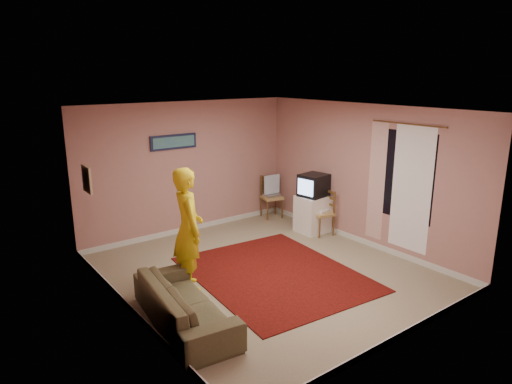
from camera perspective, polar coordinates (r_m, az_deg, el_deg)
ground at (r=7.49m, az=1.24°, el=-9.94°), size 5.00×5.00×0.00m
wall_back at (r=9.09m, az=-8.51°, el=2.98°), size 4.50×0.02×2.60m
wall_front at (r=5.40m, az=18.00°, el=-5.78°), size 4.50×0.02×2.60m
wall_left at (r=5.98m, az=-15.94°, el=-3.64°), size 0.02×5.00×2.60m
wall_right at (r=8.59m, az=13.19°, el=2.05°), size 0.02×5.00×2.60m
ceiling at (r=6.83m, az=1.36°, el=10.30°), size 4.50×5.00×0.02m
baseboard_back at (r=9.41m, az=-8.19°, el=-4.50°), size 4.50×0.02×0.10m
baseboard_front at (r=5.95m, az=16.93°, el=-17.12°), size 4.50×0.02×0.10m
baseboard_left at (r=6.47m, az=-15.06°, el=-14.19°), size 0.02×5.00×0.10m
baseboard_right at (r=8.93m, az=12.68°, el=-5.80°), size 0.02×5.00×0.10m
window at (r=8.02m, az=18.13°, el=1.92°), size 0.01×1.10×1.50m
curtain_sheer at (r=7.97m, az=18.83°, el=0.31°), size 0.01×0.75×2.10m
curtain_floral at (r=8.36m, az=14.84°, el=1.25°), size 0.01×0.35×2.10m
curtain_rod at (r=7.85m, az=18.45°, el=8.09°), size 0.02×1.40×0.02m
picture_back at (r=8.83m, az=-10.25°, el=6.18°), size 0.95×0.04×0.28m
picture_left at (r=7.40m, az=-20.37°, el=1.49°), size 0.04×0.38×0.42m
area_rug at (r=7.41m, az=2.30°, el=-10.17°), size 2.57×3.10×0.02m
tv_cabinet at (r=9.24m, az=7.10°, el=-2.73°), size 0.59×0.53×0.75m
crt_tv at (r=9.08m, az=7.20°, el=0.84°), size 0.57×0.53×0.44m
chair_a at (r=10.04m, az=1.99°, el=-0.05°), size 0.50×0.49×0.51m
dvd_player at (r=10.05m, az=1.99°, el=-0.40°), size 0.35×0.25×0.06m
blue_throw at (r=9.99m, az=2.00°, el=0.96°), size 0.39×0.05×0.41m
chair_b at (r=9.06m, az=8.28°, el=-1.98°), size 0.45×0.47×0.49m
game_console at (r=9.08m, az=8.26°, el=-2.37°), size 0.26×0.21×0.05m
sofa at (r=6.03m, az=-8.96°, el=-13.61°), size 0.99×2.02×0.57m
person at (r=6.73m, az=-8.47°, el=-4.60°), size 0.59×0.76×1.83m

